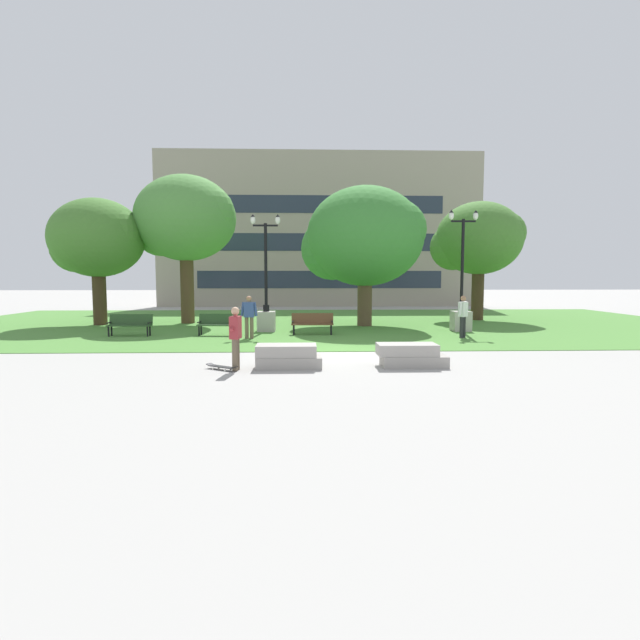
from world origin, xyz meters
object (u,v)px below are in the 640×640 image
object	(u,v)px
park_bench_far_left	(219,323)
lamp_post_center	(266,308)
person_bystander_far_lawn	(463,314)
person_skateboarder	(236,334)
person_bystander_near_lawn	(249,315)
park_bench_near_left	(130,323)
lamp_post_right	(461,307)
concrete_block_center	(288,357)
concrete_block_left	(411,355)
park_bench_near_right	(312,322)
skateboard	(222,367)

from	to	relation	value
park_bench_far_left	lamp_post_center	size ratio (longest dim) A/B	0.35
person_bystander_far_lawn	person_skateboarder	bearing A→B (deg)	-141.60
lamp_post_center	person_bystander_near_lawn	size ratio (longest dim) A/B	3.06
park_bench_near_left	lamp_post_right	world-z (taller)	lamp_post_right
lamp_post_right	concrete_block_center	bearing A→B (deg)	-131.33
concrete_block_center	concrete_block_left	bearing A→B (deg)	1.02
park_bench_far_left	lamp_post_right	world-z (taller)	lamp_post_right
lamp_post_center	person_skateboarder	bearing A→B (deg)	-91.00
park_bench_near_left	person_bystander_near_lawn	xyz separation A→B (m)	(5.08, -1.08, 0.44)
concrete_block_left	person_skateboarder	size ratio (longest dim) A/B	1.12
lamp_post_right	person_bystander_near_lawn	world-z (taller)	lamp_post_right
park_bench_near_right	lamp_post_center	world-z (taller)	lamp_post_center
park_bench_near_right	park_bench_far_left	size ratio (longest dim) A/B	0.99
skateboard	concrete_block_left	bearing A→B (deg)	3.77
concrete_block_left	park_bench_near_left	bearing A→B (deg)	144.58
person_bystander_far_lawn	park_bench_near_right	bearing A→B (deg)	166.94
lamp_post_center	skateboard	bearing A→B (deg)	-93.46
lamp_post_center	person_bystander_far_lawn	world-z (taller)	lamp_post_center
skateboard	lamp_post_right	bearing A→B (deg)	43.60
person_skateboarder	park_bench_near_left	bearing A→B (deg)	125.14
concrete_block_left	lamp_post_center	bearing A→B (deg)	117.93
person_bystander_near_lawn	person_bystander_far_lawn	size ratio (longest dim) A/B	1.00
park_bench_near_left	park_bench_far_left	world-z (taller)	same
lamp_post_right	person_bystander_far_lawn	bearing A→B (deg)	-106.19
skateboard	park_bench_near_left	size ratio (longest dim) A/B	0.52
person_skateboarder	lamp_post_right	distance (m)	12.75
skateboard	park_bench_near_left	xyz separation A→B (m)	(-5.03, 7.63, 0.45)
person_bystander_far_lawn	park_bench_far_left	bearing A→B (deg)	173.21
concrete_block_center	park_bench_near_right	size ratio (longest dim) A/B	1.00
park_bench_near_left	park_bench_far_left	distance (m)	3.71
person_skateboarder	person_bystander_far_lawn	xyz separation A→B (m)	(8.30, 6.58, 0.01)
park_bench_near_right	park_bench_far_left	distance (m)	3.94
skateboard	lamp_post_center	distance (m)	9.21
person_bystander_near_lawn	lamp_post_right	bearing A→B (deg)	14.45
lamp_post_right	skateboard	bearing A→B (deg)	-136.40
concrete_block_center	park_bench_far_left	size ratio (longest dim) A/B	0.98
person_skateboarder	park_bench_far_left	xyz separation A→B (m)	(-1.71, 7.77, -0.43)
lamp_post_right	person_bystander_far_lawn	world-z (taller)	lamp_post_right
park_bench_near_left	lamp_post_right	xyz separation A→B (m)	(14.43, 1.33, 0.57)
concrete_block_left	lamp_post_center	size ratio (longest dim) A/B	0.37
person_skateboarder	park_bench_far_left	size ratio (longest dim) A/B	0.93
park_bench_far_left	lamp_post_center	xyz separation A→B (m)	(1.88, 1.44, 0.54)
park_bench_far_left	person_bystander_far_lawn	xyz separation A→B (m)	(10.02, -1.19, 0.44)
skateboard	lamp_post_right	distance (m)	13.03
lamp_post_center	person_bystander_near_lawn	bearing A→B (deg)	-100.88
concrete_block_left	skateboard	bearing A→B (deg)	-176.23
park_bench_near_right	person_bystander_far_lawn	world-z (taller)	person_bystander_far_lawn
person_bystander_near_lawn	skateboard	bearing A→B (deg)	-90.47
park_bench_near_left	park_bench_far_left	size ratio (longest dim) A/B	0.98
person_skateboarder	lamp_post_right	world-z (taller)	lamp_post_right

